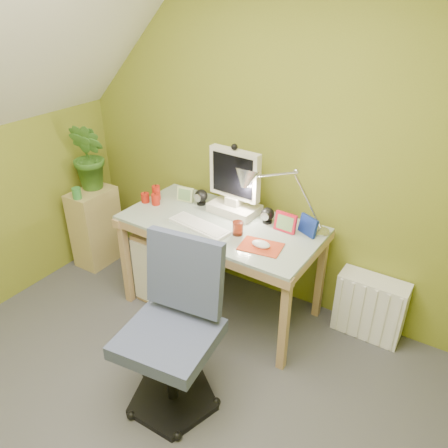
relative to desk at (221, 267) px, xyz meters
The scene contains 20 objects.
floor 1.26m from the desk, 82.84° to the right, with size 3.20×3.20×0.01m, color #47474C.
wall_back 0.94m from the desk, 69.35° to the left, with size 3.20×0.01×2.40m, color olive.
desk is the anchor object (origin of this frame).
monitor 0.64m from the desk, 90.00° to the left, with size 0.36×0.21×0.50m, color silver, non-canonical shape.
speaker_left 0.52m from the desk, 149.35° to the left, with size 0.10×0.10×0.11m, color black, non-canonical shape.
speaker_right 0.52m from the desk, 30.65° to the left, with size 0.09×0.09×0.11m, color black, non-canonical shape.
keyboard 0.41m from the desk, 119.74° to the right, with size 0.44×0.14×0.02m, color white.
mousepad 0.55m from the desk, 20.22° to the right, with size 0.26×0.18×0.01m, color #BB3B1D.
mouse 0.56m from the desk, 20.22° to the right, with size 0.12×0.07×0.04m, color white.
amber_tumbler 0.45m from the desk, 23.96° to the right, with size 0.07×0.07×0.09m, color maroon.
candle_cluster 0.73m from the desk, behind, with size 0.14×0.13×0.11m, color #B21E0F, non-canonical shape.
photo_frame_red 0.61m from the desk, 15.95° to the left, with size 0.15×0.02×0.13m, color red.
photo_frame_blue 0.72m from the desk, 15.95° to the left, with size 0.14×0.02×0.12m, color navy.
photo_frame_green 0.60m from the desk, 160.71° to the left, with size 0.13×0.02×0.11m, color beige.
desk_lamp 0.83m from the desk, 21.80° to the left, with size 0.58×0.25×0.62m, color #ADADB2, non-canonical shape.
side_ledge 1.25m from the desk, behind, with size 0.25×0.38×0.66m, color tan.
potted_plant 1.38m from the desk, behind, with size 0.31×0.25×0.56m, color #386A23.
green_cup 1.29m from the desk, behind, with size 0.07×0.07×0.09m, color #3A8B3D.
task_chair 0.90m from the desk, 75.97° to the right, with size 0.55×0.55×1.00m, color #3E4767, non-canonical shape.
radiator 1.06m from the desk, 16.61° to the left, with size 0.45×0.18×0.45m, color white.
Camera 1 is at (1.24, -0.99, 2.14)m, focal length 35.00 mm.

